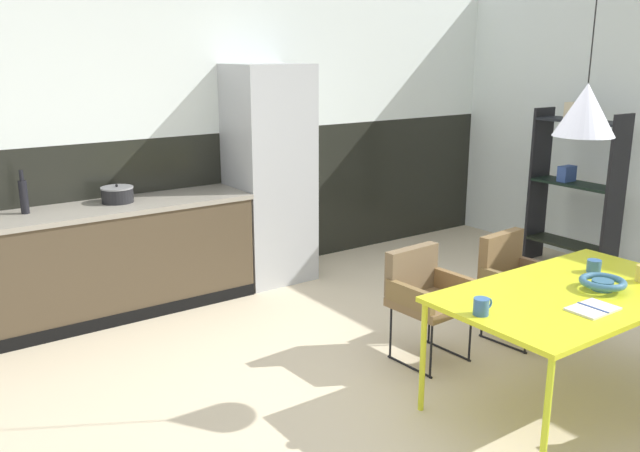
# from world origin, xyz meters

# --- Properties ---
(ground_plane) EXTENTS (9.00, 9.00, 0.00)m
(ground_plane) POSITION_xyz_m (0.00, 0.00, 0.00)
(ground_plane) COLOR beige
(back_wall_splashback_dark) EXTENTS (6.93, 0.12, 1.38)m
(back_wall_splashback_dark) POSITION_xyz_m (0.00, 2.84, 0.69)
(back_wall_splashback_dark) COLOR black
(back_wall_splashback_dark) RESTS_ON ground
(back_wall_panel_upper) EXTENTS (6.93, 0.12, 1.38)m
(back_wall_panel_upper) POSITION_xyz_m (0.00, 2.84, 2.07)
(back_wall_panel_upper) COLOR white
(back_wall_panel_upper) RESTS_ON back_wall_splashback_dark
(kitchen_counter) EXTENTS (3.31, 0.63, 0.91)m
(kitchen_counter) POSITION_xyz_m (-1.67, 2.48, 0.46)
(kitchen_counter) COLOR #493C2A
(kitchen_counter) RESTS_ON ground
(refrigerator_column) EXTENTS (0.69, 0.60, 2.00)m
(refrigerator_column) POSITION_xyz_m (0.33, 2.48, 1.00)
(refrigerator_column) COLOR #ADAFB2
(refrigerator_column) RESTS_ON ground
(dining_table) EXTENTS (1.68, 0.95, 0.73)m
(dining_table) POSITION_xyz_m (0.61, -0.57, 0.69)
(dining_table) COLOR #CCCE1F
(dining_table) RESTS_ON ground
(armchair_far_side) EXTENTS (0.51, 0.50, 0.78)m
(armchair_far_side) POSITION_xyz_m (0.32, 0.40, 0.51)
(armchair_far_side) COLOR brown
(armchair_far_side) RESTS_ON ground
(armchair_corner_seat) EXTENTS (0.53, 0.51, 0.79)m
(armchair_corner_seat) POSITION_xyz_m (1.13, 0.28, 0.49)
(armchair_corner_seat) COLOR brown
(armchair_corner_seat) RESTS_ON ground
(fruit_bowl) EXTENTS (0.27, 0.27, 0.07)m
(fruit_bowl) POSITION_xyz_m (0.76, -0.66, 0.77)
(fruit_bowl) COLOR #33607F
(fruit_bowl) RESTS_ON dining_table
(open_book) EXTENTS (0.27, 0.19, 0.02)m
(open_book) POSITION_xyz_m (0.43, -0.81, 0.73)
(open_book) COLOR white
(open_book) RESTS_ON dining_table
(mug_tall_blue) EXTENTS (0.13, 0.09, 0.09)m
(mug_tall_blue) POSITION_xyz_m (-0.13, -0.50, 0.78)
(mug_tall_blue) COLOR #335B93
(mug_tall_blue) RESTS_ON dining_table
(mug_white_ceramic) EXTENTS (0.13, 0.09, 0.08)m
(mug_white_ceramic) POSITION_xyz_m (1.02, -0.43, 0.77)
(mug_white_ceramic) COLOR #335B93
(mug_white_ceramic) RESTS_ON dining_table
(cooking_pot) EXTENTS (0.26, 0.26, 0.15)m
(cooking_pot) POSITION_xyz_m (-1.08, 2.55, 0.98)
(cooking_pot) COLOR black
(cooking_pot) RESTS_ON kitchen_counter
(bottle_spice_small) EXTENTS (0.06, 0.06, 0.34)m
(bottle_spice_small) POSITION_xyz_m (-1.78, 2.57, 1.05)
(bottle_spice_small) COLOR black
(bottle_spice_small) RESTS_ON kitchen_counter
(open_shelf_unit) EXTENTS (0.30, 0.88, 1.64)m
(open_shelf_unit) POSITION_xyz_m (2.91, 1.01, 0.86)
(open_shelf_unit) COLOR black
(open_shelf_unit) RESTS_ON ground
(pendant_lamp_over_table_near) EXTENTS (0.34, 0.34, 1.07)m
(pendant_lamp_over_table_near) POSITION_xyz_m (0.61, -0.53, 1.79)
(pendant_lamp_over_table_near) COLOR black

